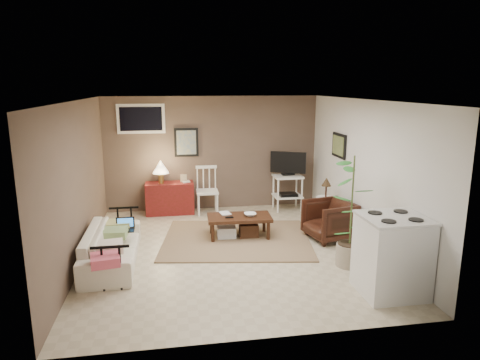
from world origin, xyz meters
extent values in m
plane|color=#C1B293|center=(0.00, 0.00, 0.00)|extent=(5.00, 5.00, 0.00)
cube|color=black|center=(-0.55, 2.48, 1.45)|extent=(0.50, 0.03, 0.60)
cube|color=black|center=(2.23, 1.05, 1.52)|extent=(0.03, 0.60, 0.45)
cube|color=white|center=(-1.45, 2.48, 1.95)|extent=(0.96, 0.03, 0.60)
cube|color=#8A7550|center=(0.20, 0.46, 0.01)|extent=(2.77, 2.35, 0.02)
cube|color=#351B0E|center=(0.26, 0.57, 0.37)|extent=(1.13, 0.62, 0.06)
cylinder|color=#351B0E|center=(-0.23, 0.38, 0.17)|extent=(0.06, 0.06, 0.35)
cylinder|color=#351B0E|center=(0.73, 0.33, 0.17)|extent=(0.06, 0.06, 0.35)
cylinder|color=#351B0E|center=(-0.21, 0.80, 0.17)|extent=(0.06, 0.06, 0.35)
cylinder|color=#351B0E|center=(0.75, 0.76, 0.17)|extent=(0.06, 0.06, 0.35)
cube|color=black|center=(0.07, 0.48, 0.41)|extent=(0.14, 0.05, 0.02)
cube|color=#432A18|center=(0.43, 0.56, 0.13)|extent=(0.33, 0.29, 0.24)
cube|color=silver|center=(0.03, 0.58, 0.11)|extent=(0.33, 0.29, 0.20)
imported|color=white|center=(-1.80, -0.21, 0.36)|extent=(0.54, 1.84, 0.72)
cube|color=black|center=(-1.62, 0.05, 0.42)|extent=(0.28, 0.19, 0.01)
cube|color=black|center=(-1.62, 0.15, 0.51)|extent=(0.28, 0.01, 0.18)
cube|color=#3180DE|center=(-1.62, 0.15, 0.51)|extent=(0.24, 0.00, 0.14)
cube|color=maroon|center=(-0.93, 2.24, 0.33)|extent=(0.98, 0.44, 0.65)
cylinder|color=#B59645|center=(-1.09, 2.20, 0.76)|extent=(0.11, 0.11, 0.22)
cone|color=#FFE2B7|center=(-1.09, 2.20, 1.00)|extent=(0.33, 0.33, 0.26)
cube|color=tan|center=(-0.63, 2.26, 0.73)|extent=(0.13, 0.02, 0.16)
cube|color=white|center=(-0.16, 2.12, 0.46)|extent=(0.45, 0.45, 0.04)
cylinder|color=white|center=(-0.35, 1.93, 0.22)|extent=(0.04, 0.04, 0.44)
cylinder|color=white|center=(0.03, 1.93, 0.22)|extent=(0.04, 0.04, 0.44)
cylinder|color=white|center=(-0.35, 2.31, 0.22)|extent=(0.04, 0.04, 0.44)
cylinder|color=white|center=(0.03, 2.30, 0.22)|extent=(0.04, 0.04, 0.44)
cube|color=white|center=(-0.16, 2.32, 0.95)|extent=(0.44, 0.05, 0.06)
cube|color=white|center=(1.55, 2.11, 0.73)|extent=(0.59, 0.48, 0.04)
cube|color=white|center=(1.55, 2.11, 0.30)|extent=(0.59, 0.48, 0.03)
cylinder|color=white|center=(1.30, 1.91, 0.38)|extent=(0.04, 0.04, 0.75)
cylinder|color=white|center=(1.81, 1.91, 0.38)|extent=(0.04, 0.04, 0.75)
cylinder|color=white|center=(1.30, 2.32, 0.38)|extent=(0.04, 0.04, 0.75)
cylinder|color=white|center=(1.81, 2.32, 0.38)|extent=(0.04, 0.04, 0.75)
cube|color=black|center=(1.55, 2.11, 0.78)|extent=(0.27, 0.15, 0.03)
cube|color=black|center=(1.55, 2.11, 1.03)|extent=(0.70, 0.37, 0.45)
cube|color=#FFBF63|center=(1.55, 2.11, 1.03)|extent=(0.58, 0.29, 0.36)
cube|color=black|center=(1.55, 2.06, 0.32)|extent=(0.38, 0.27, 0.11)
cylinder|color=white|center=(1.95, 0.89, 0.01)|extent=(0.25, 0.25, 0.03)
cylinder|color=white|center=(1.95, 0.89, 0.28)|extent=(0.05, 0.05, 0.53)
cylinder|color=white|center=(1.95, 0.89, 0.56)|extent=(0.36, 0.36, 0.03)
cylinder|color=#32160E|center=(1.95, 0.89, 0.69)|extent=(0.03, 0.03, 0.23)
cone|color=#382817|center=(1.95, 0.89, 0.87)|extent=(0.18, 0.18, 0.16)
imported|color=#32160E|center=(1.79, 0.26, 0.37)|extent=(0.82, 0.85, 0.75)
cylinder|color=tan|center=(1.67, -0.87, 0.17)|extent=(0.38, 0.38, 0.34)
cylinder|color=#4C602D|center=(1.67, -0.87, 1.00)|extent=(0.03, 0.03, 1.31)
cube|color=white|center=(1.84, -1.76, 0.50)|extent=(0.77, 0.72, 1.00)
cube|color=silver|center=(1.84, -1.76, 1.01)|extent=(0.80, 0.74, 0.03)
cylinder|color=black|center=(1.67, -1.93, 1.03)|extent=(0.18, 0.18, 0.01)
cylinder|color=black|center=(2.02, -1.93, 1.03)|extent=(0.18, 0.18, 0.01)
cylinder|color=black|center=(1.67, -1.58, 1.03)|extent=(0.18, 0.18, 0.01)
cylinder|color=black|center=(2.02, -1.58, 1.03)|extent=(0.18, 0.18, 0.01)
imported|color=#351B0E|center=(0.45, 0.55, 0.50)|extent=(0.21, 0.05, 0.21)
imported|color=#351B0E|center=(-0.05, 0.73, 0.51)|extent=(0.18, 0.05, 0.24)
imported|color=#351B0E|center=(-0.66, 2.24, 0.76)|extent=(0.15, 0.03, 0.21)
camera|label=1|loc=(-0.88, -6.46, 2.63)|focal=32.00mm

